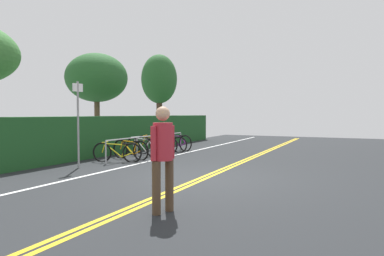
# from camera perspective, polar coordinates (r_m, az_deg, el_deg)

# --- Properties ---
(ground_plane) EXTENTS (34.05, 11.29, 0.05)m
(ground_plane) POSITION_cam_1_polar(r_m,az_deg,el_deg) (8.71, 2.06, -8.44)
(ground_plane) COLOR #232628
(centre_line_yellow_inner) EXTENTS (30.65, 0.10, 0.00)m
(centre_line_yellow_inner) POSITION_cam_1_polar(r_m,az_deg,el_deg) (8.67, 2.55, -8.30)
(centre_line_yellow_inner) COLOR gold
(centre_line_yellow_inner) RESTS_ON ground_plane
(centre_line_yellow_outer) EXTENTS (30.65, 0.10, 0.00)m
(centre_line_yellow_outer) POSITION_cam_1_polar(r_m,az_deg,el_deg) (8.73, 1.57, -8.23)
(centre_line_yellow_outer) COLOR gold
(centre_line_yellow_outer) RESTS_ON ground_plane
(bike_lane_stripe_white) EXTENTS (30.65, 0.12, 0.00)m
(bike_lane_stripe_white) POSITION_cam_1_polar(r_m,az_deg,el_deg) (10.18, -13.10, -6.76)
(bike_lane_stripe_white) COLOR white
(bike_lane_stripe_white) RESTS_ON ground_plane
(bike_rack) EXTENTS (5.25, 0.05, 0.77)m
(bike_rack) POSITION_cam_1_polar(r_m,az_deg,el_deg) (13.40, -7.05, -2.02)
(bike_rack) COLOR #9EA0A5
(bike_rack) RESTS_ON ground_plane
(bicycle_0) EXTENTS (0.60, 1.69, 0.70)m
(bicycle_0) POSITION_cam_1_polar(r_m,az_deg,el_deg) (11.71, -12.36, -3.97)
(bicycle_0) COLOR black
(bicycle_0) RESTS_ON ground_plane
(bicycle_1) EXTENTS (0.46, 1.69, 0.73)m
(bicycle_1) POSITION_cam_1_polar(r_m,az_deg,el_deg) (12.34, -10.20, -3.55)
(bicycle_1) COLOR black
(bicycle_1) RESTS_ON ground_plane
(bicycle_2) EXTENTS (0.48, 1.75, 0.76)m
(bicycle_2) POSITION_cam_1_polar(r_m,az_deg,el_deg) (13.16, -8.14, -3.11)
(bicycle_2) COLOR black
(bicycle_2) RESTS_ON ground_plane
(bicycle_3) EXTENTS (0.58, 1.81, 0.78)m
(bicycle_3) POSITION_cam_1_polar(r_m,az_deg,el_deg) (13.78, -6.11, -2.80)
(bicycle_3) COLOR black
(bicycle_3) RESTS_ON ground_plane
(bicycle_4) EXTENTS (0.46, 1.72, 0.72)m
(bicycle_4) POSITION_cam_1_polar(r_m,az_deg,el_deg) (14.39, -4.03, -2.71)
(bicycle_4) COLOR black
(bicycle_4) RESTS_ON ground_plane
(bicycle_5) EXTENTS (0.59, 1.69, 0.75)m
(bicycle_5) POSITION_cam_1_polar(r_m,az_deg,el_deg) (15.11, -2.52, -2.40)
(bicycle_5) COLOR black
(bicycle_5) RESTS_ON ground_plane
(pedestrian) EXTENTS (0.47, 0.32, 1.73)m
(pedestrian) POSITION_cam_1_polar(r_m,az_deg,el_deg) (5.56, -4.88, -3.94)
(pedestrian) COLOR #4C3826
(pedestrian) RESTS_ON ground_plane
(sign_post_near) EXTENTS (0.36, 0.07, 2.56)m
(sign_post_near) POSITION_cam_1_polar(r_m,az_deg,el_deg) (10.67, -18.45, 1.80)
(sign_post_near) COLOR gray
(sign_post_near) RESTS_ON ground_plane
(hedge_backdrop) EXTENTS (14.20, 1.25, 1.51)m
(hedge_backdrop) POSITION_cam_1_polar(r_m,az_deg,el_deg) (15.71, -10.07, -0.77)
(hedge_backdrop) COLOR #1C4C21
(hedge_backdrop) RESTS_ON ground_plane
(tree_mid) EXTENTS (2.80, 2.80, 4.37)m
(tree_mid) POSITION_cam_1_polar(r_m,az_deg,el_deg) (16.44, -15.59, 8.01)
(tree_mid) COLOR brown
(tree_mid) RESTS_ON ground_plane
(tree_far_right) EXTENTS (2.12, 2.12, 5.11)m
(tree_far_right) POSITION_cam_1_polar(r_m,az_deg,el_deg) (20.55, -5.48, 7.97)
(tree_far_right) COLOR #473323
(tree_far_right) RESTS_ON ground_plane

